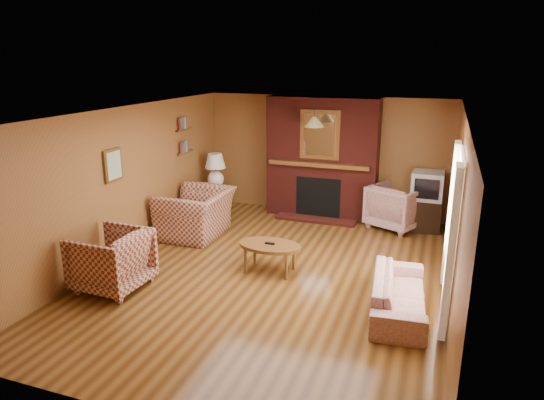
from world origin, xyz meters
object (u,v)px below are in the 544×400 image
at_px(fireplace, 322,159).
at_px(coffee_table, 270,247).
at_px(table_lamp, 215,168).
at_px(crt_tv, 427,185).
at_px(tv_stand, 425,214).
at_px(side_table, 216,200).
at_px(plaid_armchair, 111,260).
at_px(floral_armchair, 396,207).
at_px(floral_sofa, 399,294).
at_px(plaid_loveseat, 196,213).

bearing_deg(fireplace, coffee_table, -91.09).
bearing_deg(fireplace, table_lamp, -165.71).
bearing_deg(crt_tv, tv_stand, 90.00).
bearing_deg(crt_tv, table_lamp, -175.26).
bearing_deg(side_table, crt_tv, 4.74).
xyz_separation_m(coffee_table, table_lamp, (-2.04, 2.38, 0.55)).
relative_size(plaid_armchair, side_table, 1.67).
xyz_separation_m(table_lamp, crt_tv, (4.15, 0.34, -0.08)).
xyz_separation_m(floral_armchair, coffee_table, (-1.58, -2.66, -0.03)).
distance_m(plaid_armchair, floral_sofa, 3.91).
height_order(plaid_armchair, crt_tv, crt_tv).
bearing_deg(tv_stand, floral_armchair, -177.32).
distance_m(plaid_loveseat, plaid_armchair, 2.29).
distance_m(fireplace, floral_armchair, 1.73).
height_order(plaid_armchair, floral_armchair, plaid_armchair).
bearing_deg(floral_armchair, tv_stand, -147.78).
xyz_separation_m(floral_armchair, crt_tv, (0.52, 0.06, 0.44)).
bearing_deg(floral_armchair, coffee_table, 84.30).
distance_m(side_table, crt_tv, 4.21).
distance_m(plaid_loveseat, side_table, 1.38).
relative_size(floral_sofa, tv_stand, 2.75).
relative_size(plaid_loveseat, coffee_table, 1.33).
relative_size(coffee_table, side_table, 1.73).
bearing_deg(tv_stand, coffee_table, -132.15).
relative_size(floral_armchair, side_table, 1.66).
xyz_separation_m(fireplace, coffee_table, (-0.06, -2.91, -0.79)).
relative_size(floral_armchair, tv_stand, 1.52).
relative_size(plaid_armchair, crt_tv, 1.65).
height_order(floral_sofa, coffee_table, floral_sofa).
xyz_separation_m(plaid_loveseat, table_lamp, (-0.25, 1.35, 0.53)).
relative_size(fireplace, floral_sofa, 1.45).
distance_m(plaid_loveseat, floral_armchair, 3.75).
bearing_deg(crt_tv, plaid_armchair, -135.17).
distance_m(fireplace, table_lamp, 2.18).
height_order(coffee_table, crt_tv, crt_tv).
bearing_deg(crt_tv, fireplace, 174.70).
height_order(tv_stand, crt_tv, crt_tv).
xyz_separation_m(table_lamp, tv_stand, (4.15, 0.35, -0.64)).
bearing_deg(side_table, floral_sofa, -36.43).
relative_size(plaid_loveseat, crt_tv, 2.28).
relative_size(plaid_loveseat, plaid_armchair, 1.38).
height_order(plaid_loveseat, crt_tv, crt_tv).
xyz_separation_m(fireplace, plaid_loveseat, (-1.85, -1.88, -0.77)).
bearing_deg(crt_tv, floral_armchair, -173.43).
relative_size(floral_sofa, table_lamp, 2.38).
bearing_deg(plaid_loveseat, crt_tv, 112.10).
bearing_deg(coffee_table, plaid_loveseat, 150.07).
height_order(fireplace, plaid_armchair, fireplace).
xyz_separation_m(plaid_armchair, side_table, (-0.15, 3.63, -0.14)).
relative_size(floral_sofa, floral_armchair, 1.80).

